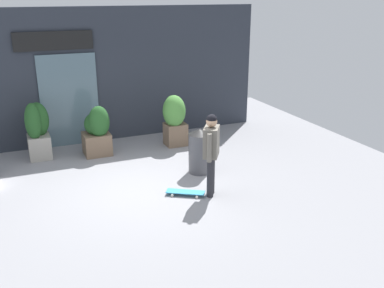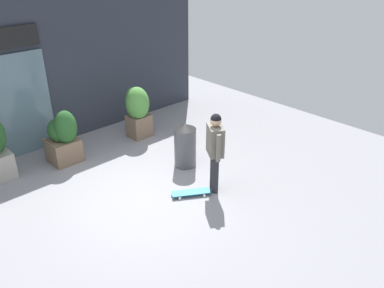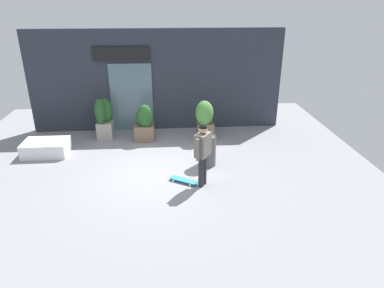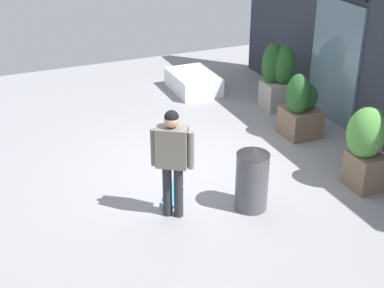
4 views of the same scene
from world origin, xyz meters
name	(u,v)px [view 2 (image 2 of 4)]	position (x,y,z in m)	size (l,w,h in m)	color
ground_plane	(143,194)	(0.00, 0.00, 0.00)	(12.00, 12.00, 0.00)	gray
building_facade	(49,73)	(-0.03, 3.37, 1.69)	(8.51, 0.31, 3.40)	#2D333D
skateboarder	(215,145)	(1.12, -0.85, 0.98)	(0.45, 0.52, 1.62)	#28282D
skateboard	(191,192)	(0.66, -0.67, 0.06)	(0.74, 0.57, 0.08)	teal
planter_box_left	(63,138)	(-0.44, 2.23, 0.58)	(0.63, 0.65, 1.22)	brown
planter_box_right	(137,109)	(1.50, 2.14, 0.75)	(0.60, 0.62, 1.31)	brown
trash_bin	(185,145)	(1.37, 0.26, 0.50)	(0.48, 0.48, 0.99)	#4C4C51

